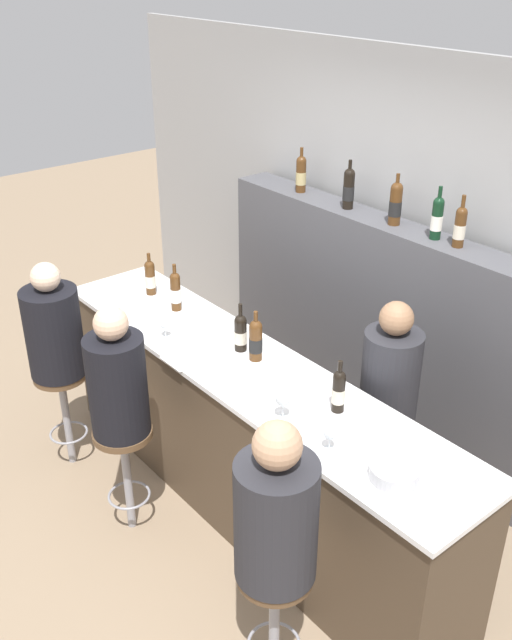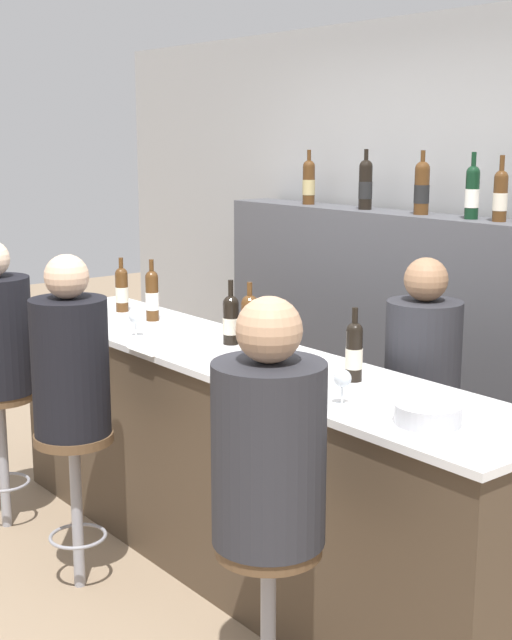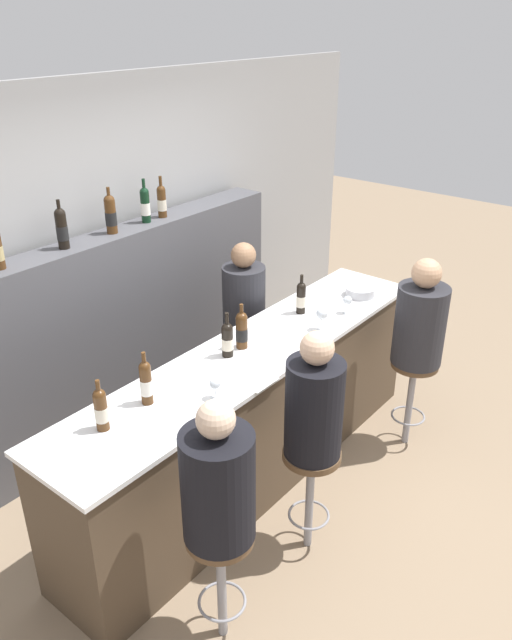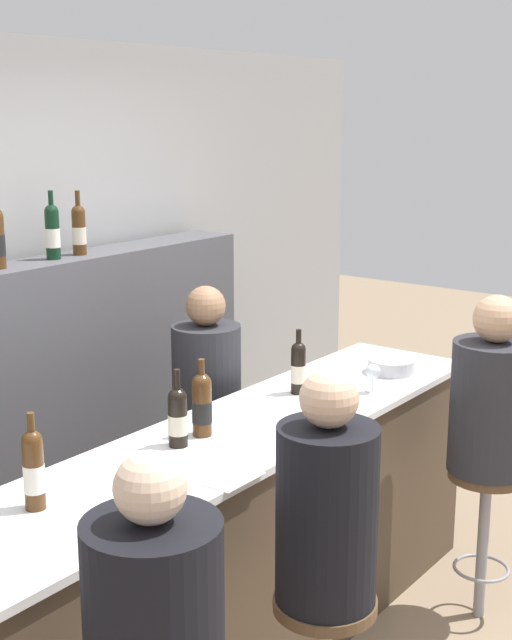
% 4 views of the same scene
% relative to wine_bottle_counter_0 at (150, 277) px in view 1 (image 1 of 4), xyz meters
% --- Properties ---
extents(ground_plane, '(16.00, 16.00, 0.00)m').
position_rel_wine_bottle_counter_0_xyz_m(ground_plane, '(1.14, -0.38, -1.14)').
color(ground_plane, '#8C755B').
extents(wall_back, '(6.40, 0.05, 2.60)m').
position_rel_wine_bottle_counter_0_xyz_m(wall_back, '(1.14, 1.39, 0.16)').
color(wall_back, '#9E9E9E').
rests_on(wall_back, ground_plane).
extents(bar_counter, '(3.15, 0.64, 1.02)m').
position_rel_wine_bottle_counter_0_xyz_m(bar_counter, '(1.14, -0.09, -0.63)').
color(bar_counter, '#473828').
rests_on(bar_counter, ground_plane).
extents(back_bar_cabinet, '(2.95, 0.28, 1.56)m').
position_rel_wine_bottle_counter_0_xyz_m(back_bar_cabinet, '(1.14, 1.16, -0.36)').
color(back_bar_cabinet, '#4C4C51').
rests_on(back_bar_cabinet, ground_plane).
extents(wine_bottle_counter_0, '(0.07, 0.07, 0.30)m').
position_rel_wine_bottle_counter_0_xyz_m(wine_bottle_counter_0, '(0.00, 0.00, 0.00)').
color(wine_bottle_counter_0, '#4C2D14').
rests_on(wine_bottle_counter_0, bar_counter).
extents(wine_bottle_counter_1, '(0.07, 0.07, 0.32)m').
position_rel_wine_bottle_counter_0_xyz_m(wine_bottle_counter_1, '(0.31, -0.00, 0.01)').
color(wine_bottle_counter_1, '#4C2D14').
rests_on(wine_bottle_counter_1, bar_counter).
extents(wine_bottle_counter_2, '(0.08, 0.08, 0.30)m').
position_rel_wine_bottle_counter_0_xyz_m(wine_bottle_counter_2, '(0.99, -0.00, -0.01)').
color(wine_bottle_counter_2, black).
rests_on(wine_bottle_counter_2, bar_counter).
extents(wine_bottle_counter_3, '(0.08, 0.08, 0.31)m').
position_rel_wine_bottle_counter_0_xyz_m(wine_bottle_counter_3, '(1.13, -0.00, 0.00)').
color(wine_bottle_counter_3, '#4C2D14').
rests_on(wine_bottle_counter_3, bar_counter).
extents(wine_bottle_counter_4, '(0.07, 0.07, 0.29)m').
position_rel_wine_bottle_counter_0_xyz_m(wine_bottle_counter_4, '(1.79, -0.00, -0.00)').
color(wine_bottle_counter_4, black).
rests_on(wine_bottle_counter_4, bar_counter).
extents(wine_bottle_backbar_0, '(0.07, 0.07, 0.32)m').
position_rel_wine_bottle_counter_0_xyz_m(wine_bottle_backbar_0, '(0.22, 1.16, 0.55)').
color(wine_bottle_backbar_0, '#4C2D14').
rests_on(wine_bottle_backbar_0, back_bar_cabinet).
extents(wine_bottle_backbar_1, '(0.08, 0.08, 0.33)m').
position_rel_wine_bottle_counter_0_xyz_m(wine_bottle_backbar_1, '(0.69, 1.16, 0.56)').
color(wine_bottle_backbar_1, black).
rests_on(wine_bottle_backbar_1, back_bar_cabinet).
extents(wine_bottle_backbar_2, '(0.08, 0.08, 0.33)m').
position_rel_wine_bottle_counter_0_xyz_m(wine_bottle_backbar_2, '(1.09, 1.16, 0.56)').
color(wine_bottle_backbar_2, '#4C2D14').
rests_on(wine_bottle_backbar_2, back_bar_cabinet).
extents(wine_bottle_backbar_3, '(0.07, 0.07, 0.33)m').
position_rel_wine_bottle_counter_0_xyz_m(wine_bottle_backbar_3, '(1.41, 1.16, 0.55)').
color(wine_bottle_backbar_3, black).
rests_on(wine_bottle_backbar_3, back_bar_cabinet).
extents(wine_bottle_backbar_4, '(0.07, 0.07, 0.31)m').
position_rel_wine_bottle_counter_0_xyz_m(wine_bottle_backbar_4, '(1.58, 1.16, 0.54)').
color(wine_bottle_backbar_4, '#4C2D14').
rests_on(wine_bottle_backbar_4, back_bar_cabinet).
extents(wine_glass_0, '(0.06, 0.06, 0.13)m').
position_rel_wine_bottle_counter_0_xyz_m(wine_glass_0, '(0.58, -0.26, -0.04)').
color(wine_glass_0, silver).
rests_on(wine_glass_0, bar_counter).
extents(wine_glass_1, '(0.08, 0.08, 0.16)m').
position_rel_wine_bottle_counter_0_xyz_m(wine_glass_1, '(1.66, -0.26, -0.01)').
color(wine_glass_1, silver).
rests_on(wine_glass_1, bar_counter).
extents(wine_glass_2, '(0.07, 0.07, 0.13)m').
position_rel_wine_bottle_counter_0_xyz_m(wine_glass_2, '(1.99, -0.26, -0.03)').
color(wine_glass_2, silver).
rests_on(wine_glass_2, bar_counter).
extents(metal_bowl, '(0.23, 0.23, 0.07)m').
position_rel_wine_bottle_counter_0_xyz_m(metal_bowl, '(2.32, -0.18, -0.09)').
color(metal_bowl, '#B7B7BC').
rests_on(metal_bowl, bar_counter).
extents(tasting_menu, '(0.21, 0.30, 0.00)m').
position_rel_wine_bottle_counter_0_xyz_m(tasting_menu, '(0.87, -0.27, -0.12)').
color(tasting_menu, white).
rests_on(tasting_menu, bar_counter).
extents(bar_stool_left, '(0.34, 0.34, 0.71)m').
position_rel_wine_bottle_counter_0_xyz_m(bar_stool_left, '(0.06, -0.75, -0.60)').
color(bar_stool_left, gray).
rests_on(bar_stool_left, ground_plane).
extents(guest_seated_left, '(0.35, 0.35, 0.76)m').
position_rel_wine_bottle_counter_0_xyz_m(guest_seated_left, '(0.06, -0.75, -0.11)').
color(guest_seated_left, black).
rests_on(guest_seated_left, bar_stool_left).
extents(bar_stool_middle, '(0.34, 0.34, 0.71)m').
position_rel_wine_bottle_counter_0_xyz_m(bar_stool_middle, '(0.85, -0.75, -0.60)').
color(bar_stool_middle, gray).
rests_on(bar_stool_middle, ground_plane).
extents(guest_seated_middle, '(0.33, 0.33, 0.77)m').
position_rel_wine_bottle_counter_0_xyz_m(guest_seated_middle, '(0.85, -0.75, -0.10)').
color(guest_seated_middle, black).
rests_on(guest_seated_middle, bar_stool_middle).
extents(bar_stool_right, '(0.34, 0.34, 0.71)m').
position_rel_wine_bottle_counter_0_xyz_m(bar_stool_right, '(2.17, -0.75, -0.60)').
color(bar_stool_right, gray).
rests_on(bar_stool_right, ground_plane).
extents(guest_seated_right, '(0.36, 0.36, 0.78)m').
position_rel_wine_bottle_counter_0_xyz_m(guest_seated_right, '(2.17, -0.75, -0.10)').
color(guest_seated_right, '#28282D').
rests_on(guest_seated_right, bar_stool_right).
extents(bartender, '(0.33, 0.33, 1.46)m').
position_rel_wine_bottle_counter_0_xyz_m(bartender, '(1.73, 0.48, -0.47)').
color(bartender, '#28282D').
rests_on(bartender, ground_plane).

